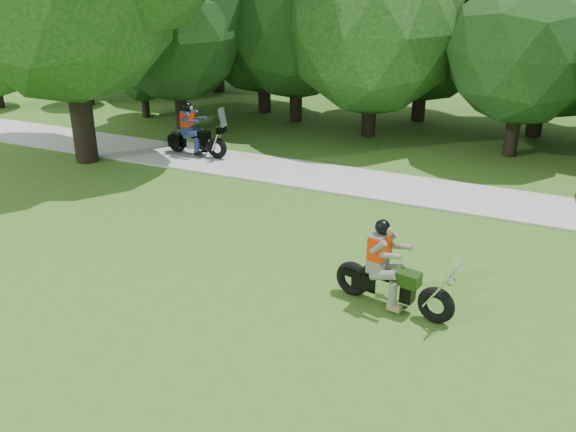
% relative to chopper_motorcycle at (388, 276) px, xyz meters
% --- Properties ---
extents(ground, '(100.00, 100.00, 0.00)m').
position_rel_chopper_motorcycle_xyz_m(ground, '(-0.38, -1.90, -0.63)').
color(ground, '#38641C').
rests_on(ground, ground).
extents(walkway, '(60.00, 2.20, 0.06)m').
position_rel_chopper_motorcycle_xyz_m(walkway, '(-0.38, 6.10, -0.60)').
color(walkway, '#ADADA7').
rests_on(walkway, ground).
extents(tree_line, '(40.44, 12.13, 7.74)m').
position_rel_chopper_motorcycle_xyz_m(tree_line, '(0.34, 12.56, 3.07)').
color(tree_line, black).
rests_on(tree_line, ground).
extents(chopper_motorcycle, '(2.39, 0.86, 1.72)m').
position_rel_chopper_motorcycle_xyz_m(chopper_motorcycle, '(0.00, 0.00, 0.00)').
color(chopper_motorcycle, black).
rests_on(chopper_motorcycle, ground).
extents(touring_motorcycle, '(2.19, 0.66, 1.67)m').
position_rel_chopper_motorcycle_xyz_m(touring_motorcycle, '(-8.10, 6.33, 0.03)').
color(touring_motorcycle, black).
rests_on(touring_motorcycle, walkway).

